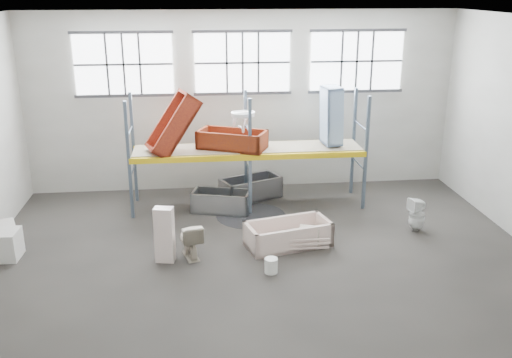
{
  "coord_description": "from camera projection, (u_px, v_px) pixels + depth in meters",
  "views": [
    {
      "loc": [
        -1.32,
        -10.74,
        5.6
      ],
      "look_at": [
        0.0,
        1.5,
        1.4
      ],
      "focal_mm": 39.86,
      "sensor_mm": 36.0,
      "label": 1
    }
  ],
  "objects": [
    {
      "name": "rust_tub_tilted",
      "position": [
        173.0,
        124.0,
        14.27
      ],
      "size": [
        1.54,
        1.16,
        1.67
      ],
      "primitive_type": null,
      "rotation": [
        0.0,
        -0.96,
        0.29
      ],
      "color": "#983414",
      "rests_on": "shelf_deck"
    },
    {
      "name": "window_mid",
      "position": [
        243.0,
        63.0,
        15.53
      ],
      "size": [
        2.6,
        0.04,
        1.6
      ],
      "primitive_type": "cube",
      "color": "white",
      "rests_on": "wall_back"
    },
    {
      "name": "rack_upright_la",
      "position": [
        129.0,
        161.0,
        13.99
      ],
      "size": [
        0.08,
        0.08,
        3.0
      ],
      "primitive_type": "cube",
      "color": "slate",
      "rests_on": "floor"
    },
    {
      "name": "wet_patch",
      "position": [
        251.0,
        215.0,
        14.59
      ],
      "size": [
        1.8,
        1.8,
        0.0
      ],
      "primitive_type": "cylinder",
      "color": "black",
      "rests_on": "floor"
    },
    {
      "name": "shelf_deck",
      "position": [
        248.0,
        148.0,
        14.83
      ],
      "size": [
        5.9,
        1.1,
        0.03
      ],
      "primitive_type": "cube",
      "color": "gray",
      "rests_on": "floor"
    },
    {
      "name": "ceiling",
      "position": [
        265.0,
        17.0,
        10.42
      ],
      "size": [
        12.0,
        10.0,
        0.1
      ],
      "primitive_type": "cube",
      "color": "silver",
      "rests_on": "ground"
    },
    {
      "name": "rack_upright_ma",
      "position": [
        250.0,
        157.0,
        14.29
      ],
      "size": [
        0.08,
        0.08,
        3.0
      ],
      "primitive_type": "cube",
      "color": "slate",
      "rests_on": "floor"
    },
    {
      "name": "blue_tub_upright",
      "position": [
        331.0,
        115.0,
        14.78
      ],
      "size": [
        0.54,
        0.75,
        1.52
      ],
      "primitive_type": null,
      "rotation": [
        0.0,
        1.54,
        0.09
      ],
      "color": "#91B1D7",
      "rests_on": "shelf_deck"
    },
    {
      "name": "cistern_tall",
      "position": [
        165.0,
        235.0,
        12.0
      ],
      "size": [
        0.44,
        0.33,
        1.22
      ],
      "primitive_type": "cube",
      "rotation": [
        0.0,
        0.0,
        -0.2
      ],
      "color": "silver",
      "rests_on": "floor"
    },
    {
      "name": "carton_near",
      "position": [
        2.0,
        245.0,
        12.22
      ],
      "size": [
        0.75,
        0.65,
        0.62
      ],
      "primitive_type": "cube",
      "rotation": [
        0.0,
        0.0,
        -0.04
      ],
      "color": "silver",
      "rests_on": "floor"
    },
    {
      "name": "sink_on_shelf",
      "position": [
        243.0,
        131.0,
        14.39
      ],
      "size": [
        0.75,
        0.67,
        0.55
      ],
      "primitive_type": "imported",
      "rotation": [
        0.0,
        0.0,
        0.36
      ],
      "color": "white",
      "rests_on": "rust_tub_flat"
    },
    {
      "name": "toilet_beige",
      "position": [
        190.0,
        239.0,
        12.26
      ],
      "size": [
        0.63,
        0.88,
        0.81
      ],
      "primitive_type": "imported",
      "rotation": [
        0.0,
        0.0,
        3.39
      ],
      "color": "beige",
      "rests_on": "floor"
    },
    {
      "name": "cistern_spare",
      "position": [
        309.0,
        236.0,
        12.75
      ],
      "size": [
        0.49,
        0.34,
        0.43
      ],
      "primitive_type": "cube",
      "rotation": [
        0.0,
        0.0,
        -0.31
      ],
      "color": "beige",
      "rests_on": "bathtub_beige"
    },
    {
      "name": "rack_upright_lb",
      "position": [
        134.0,
        148.0,
        15.12
      ],
      "size": [
        0.08,
        0.08,
        3.0
      ],
      "primitive_type": "cube",
      "color": "slate",
      "rests_on": "floor"
    },
    {
      "name": "window_right",
      "position": [
        357.0,
        61.0,
        15.86
      ],
      "size": [
        2.6,
        0.04,
        1.6
      ],
      "primitive_type": "cube",
      "color": "white",
      "rests_on": "wall_back"
    },
    {
      "name": "sink_in_tub",
      "position": [
        288.0,
        243.0,
        12.67
      ],
      "size": [
        0.55,
        0.55,
        0.16
      ],
      "primitive_type": "imported",
      "rotation": [
        0.0,
        0.0,
        -0.25
      ],
      "color": "beige",
      "rests_on": "bathtub_beige"
    },
    {
      "name": "steel_tub_left",
      "position": [
        221.0,
        201.0,
        14.8
      ],
      "size": [
        1.61,
        1.06,
        0.54
      ],
      "primitive_type": null,
      "rotation": [
        0.0,
        0.0,
        -0.27
      ],
      "color": "#A4A7AB",
      "rests_on": "floor"
    },
    {
      "name": "floor",
      "position": [
        264.0,
        266.0,
        12.06
      ],
      "size": [
        12.0,
        10.0,
        0.1
      ],
      "primitive_type": "cube",
      "color": "#423E39",
      "rests_on": "ground"
    },
    {
      "name": "window_left",
      "position": [
        124.0,
        64.0,
        15.21
      ],
      "size": [
        2.6,
        0.04,
        1.6
      ],
      "primitive_type": "cube",
      "color": "white",
      "rests_on": "wall_back"
    },
    {
      "name": "wall_front",
      "position": [
        317.0,
        272.0,
        6.49
      ],
      "size": [
        12.0,
        0.1,
        5.0
      ],
      "primitive_type": "cube",
      "color": "#AFADA3",
      "rests_on": "ground"
    },
    {
      "name": "bucket",
      "position": [
        271.0,
        266.0,
        11.64
      ],
      "size": [
        0.33,
        0.33,
        0.32
      ],
      "primitive_type": "cylinder",
      "rotation": [
        0.0,
        0.0,
        -0.23
      ],
      "color": "white",
      "rests_on": "floor"
    },
    {
      "name": "rack_beam_back",
      "position": [
        246.0,
        145.0,
        15.42
      ],
      "size": [
        6.0,
        0.1,
        0.14
      ],
      "primitive_type": "cube",
      "color": "yellow",
      "rests_on": "floor"
    },
    {
      "name": "wall_back",
      "position": [
        242.0,
        102.0,
        15.99
      ],
      "size": [
        12.0,
        0.1,
        5.0
      ],
      "primitive_type": "cube",
      "color": "#A6A49A",
      "rests_on": "ground"
    },
    {
      "name": "toilet_white",
      "position": [
        417.0,
        214.0,
        13.57
      ],
      "size": [
        0.45,
        0.45,
        0.83
      ],
      "primitive_type": "imported",
      "rotation": [
        0.0,
        0.0,
        -1.35
      ],
      "color": "white",
      "rests_on": "floor"
    },
    {
      "name": "carton_far",
      "position": [
        3.0,
        233.0,
        12.99
      ],
      "size": [
        0.73,
        0.73,
        0.47
      ],
      "primitive_type": "cube",
      "rotation": [
        0.0,
        0.0,
        0.37
      ],
      "color": "beige",
      "rests_on": "floor"
    },
    {
      "name": "rack_upright_ra",
      "position": [
        366.0,
        154.0,
        14.6
      ],
      "size": [
        0.08,
        0.08,
        3.0
      ],
      "primitive_type": "cube",
      "color": "slate",
      "rests_on": "floor"
    },
    {
      "name": "rack_upright_mb",
      "position": [
        246.0,
        145.0,
        15.42
      ],
      "size": [
        0.08,
        0.08,
        3.0
      ],
      "primitive_type": "cube",
      "color": "slate",
      "rests_on": "floor"
    },
    {
      "name": "rack_beam_front",
      "position": [
        250.0,
        157.0,
        14.29
      ],
      "size": [
        6.0,
        0.1,
        0.14
      ],
      "primitive_type": "cube",
      "color": "yellow",
      "rests_on": "floor"
    },
    {
      "name": "rack_upright_rb",
      "position": [
        353.0,
        142.0,
        15.73
      ],
      "size": [
        0.08,
        0.08,
        3.0
      ],
      "primitive_type": "cube",
      "color": "slate",
      "rests_on": "floor"
    },
    {
      "name": "rust_tub_flat",
      "position": [
        232.0,
        140.0,
        14.68
      ],
      "size": [
        1.92,
        1.44,
        0.49
      ],
      "primitive_type": null,
      "rotation": [
        0.0,
        0.0,
        -0.42
      ],
      "color": "maroon",
      "rests_on": "shelf_deck"
    },
    {
      "name": "bathtub_beige",
      "position": [
        288.0,
        234.0,
        12.84
      ],
      "size": [
        2.04,
        1.31,
        0.55
      ],
      "primitive_type": null,
      "rotation": [
        0.0,
        0.0,
        0.24
      ],
      "color": "beige",
      "rests_on": "floor"
    },
    {
      "name": "steel_tub_right",
      "position": [
        251.0,
        188.0,
        15.69
      ],
      "size": [
        1.79,
        1.35,
        0.59
      ],
      "primitive_type": null,
      "rotation": [
        0.0,
        0.0,
        0.42
      ],
      "color": "#999BA1",
      "rests_on": "floor"
    }
  ]
}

